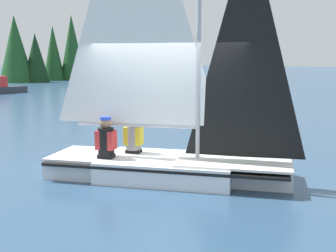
% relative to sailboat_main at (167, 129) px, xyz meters
% --- Properties ---
extents(ground_plane, '(260.00, 260.00, 0.00)m').
position_rel_sailboat_main_xyz_m(ground_plane, '(0.01, -0.02, -0.93)').
color(ground_plane, '#2D4C6B').
extents(sailboat_main, '(3.53, 4.54, 6.07)m').
position_rel_sailboat_main_xyz_m(sailboat_main, '(0.00, 0.00, 0.00)').
color(sailboat_main, silver).
rests_on(sailboat_main, ground_plane).
extents(sailor_helm, '(0.41, 0.42, 1.16)m').
position_rel_sailboat_main_xyz_m(sailor_helm, '(-0.13, 0.78, -0.30)').
color(sailor_helm, black).
rests_on(sailor_helm, ground_plane).
extents(sailor_crew, '(0.41, 0.42, 1.16)m').
position_rel_sailboat_main_xyz_m(sailor_crew, '(-0.78, 0.81, -0.30)').
color(sailor_crew, black).
rests_on(sailor_crew, ground_plane).
extents(treeline_shore, '(15.44, 4.40, 7.35)m').
position_rel_sailboat_main_xyz_m(treeline_shore, '(19.80, 34.50, 2.30)').
color(treeline_shore, '#1E4C23').
rests_on(treeline_shore, ground_plane).
extents(buoy_marker, '(0.44, 0.44, 1.16)m').
position_rel_sailboat_main_xyz_m(buoy_marker, '(7.13, 2.09, -0.76)').
color(buoy_marker, red).
rests_on(buoy_marker, ground_plane).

